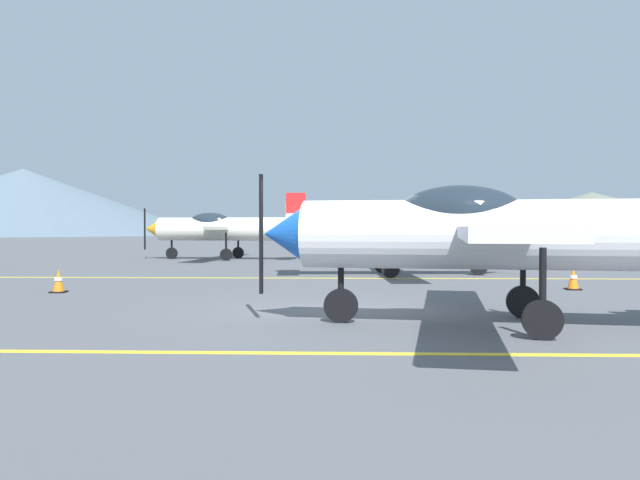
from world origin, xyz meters
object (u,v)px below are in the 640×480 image
(traffic_cone_front, at_px, (58,281))
(traffic_cone_side, at_px, (573,279))
(airplane_far, at_px, (222,228))
(airplane_mid, at_px, (402,229))
(airplane_near, at_px, (499,232))

(traffic_cone_front, bearing_deg, traffic_cone_side, 5.20)
(traffic_cone_side, bearing_deg, airplane_far, 128.35)
(airplane_mid, xyz_separation_m, traffic_cone_front, (-9.13, -6.10, -1.29))
(traffic_cone_front, bearing_deg, airplane_mid, 33.74)
(airplane_far, xyz_separation_m, traffic_cone_side, (12.12, -15.32, -1.29))
(airplane_near, distance_m, traffic_cone_side, 7.41)
(airplane_near, xyz_separation_m, airplane_mid, (-0.59, 11.32, 0.00))
(airplane_far, height_order, traffic_cone_side, airplane_far)
(airplane_mid, height_order, traffic_cone_front, airplane_mid)
(airplane_far, bearing_deg, airplane_near, -68.28)
(airplane_near, height_order, airplane_far, same)
(airplane_near, xyz_separation_m, airplane_far, (-8.66, 21.74, 0.00))
(airplane_mid, bearing_deg, airplane_far, 127.74)
(airplane_near, height_order, airplane_mid, same)
(airplane_near, distance_m, airplane_mid, 11.34)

